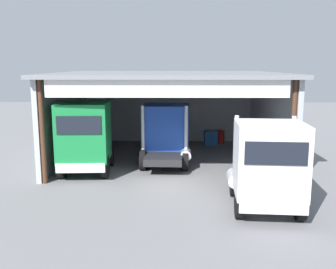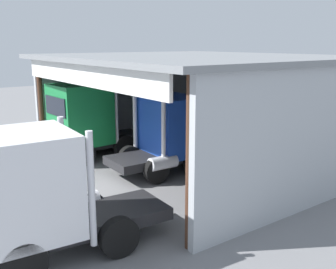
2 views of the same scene
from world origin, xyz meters
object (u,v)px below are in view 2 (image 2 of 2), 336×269
Objects in this scene: truck_white_center_bay at (41,193)px; truck_green_center_left_bay at (85,120)px; truck_blue_left_bay at (168,133)px; tool_cart at (297,156)px; oil_drum at (320,158)px.

truck_green_center_left_bay is at bearing -27.62° from truck_white_center_bay.
truck_green_center_left_bay is at bearing -151.18° from truck_blue_left_bay.
truck_white_center_bay is at bearing -85.76° from tool_cart.
tool_cart is (-0.90, 12.19, -1.32)m from truck_white_center_bay.
truck_green_center_left_bay is 9.44m from truck_white_center_bay.
truck_green_center_left_bay reaches higher than truck_blue_left_bay.
truck_blue_left_bay reaches higher than oil_drum.
truck_blue_left_bay is 7.16m from oil_drum.
truck_white_center_bay is at bearing -89.24° from oil_drum.
truck_white_center_bay reaches higher than oil_drum.
oil_drum is (3.78, 5.94, -1.31)m from truck_blue_left_bay.
truck_green_center_left_bay is at bearing -134.50° from oil_drum.
oil_drum is 1.07m from tool_cart.
truck_blue_left_bay is 6.13m from tool_cart.
tool_cart is (7.12, 7.21, -1.46)m from truck_green_center_left_bay.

